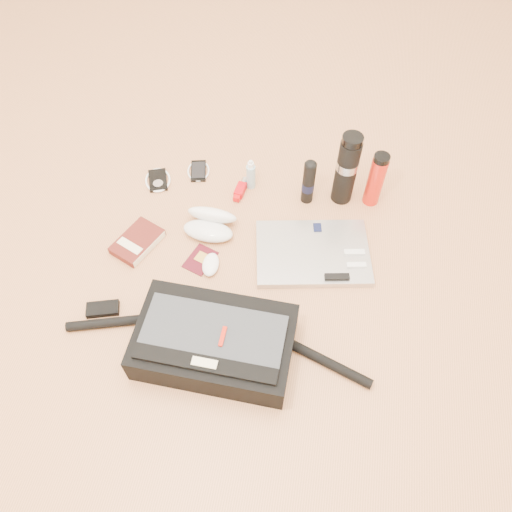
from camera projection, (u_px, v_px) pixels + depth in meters
name	position (u px, v px, depth m)	size (l,w,h in m)	color
ground	(241.00, 284.00, 1.63)	(4.00, 4.00, 0.00)	tan
messenger_bag	(214.00, 342.00, 1.45)	(0.94, 0.29, 0.13)	black
laptop	(313.00, 253.00, 1.69)	(0.42, 0.33, 0.04)	#B0AFB2
book	(138.00, 242.00, 1.71)	(0.17, 0.20, 0.03)	#4F1712
passport	(200.00, 259.00, 1.68)	(0.11, 0.13, 0.01)	#450B15
mouse	(211.00, 265.00, 1.66)	(0.06, 0.10, 0.03)	white
sunglasses_case	(210.00, 223.00, 1.73)	(0.18, 0.15, 0.10)	silver
ipod	(158.00, 180.00, 1.89)	(0.12, 0.13, 0.01)	black
phone	(198.00, 171.00, 1.92)	(0.10, 0.12, 0.01)	black
inhaler	(241.00, 189.00, 1.85)	(0.04, 0.11, 0.03)	#BD0710
spray_bottle	(251.00, 175.00, 1.83)	(0.04, 0.04, 0.13)	#90B9C7
aerosol_can	(309.00, 182.00, 1.76)	(0.06, 0.06, 0.19)	black
thermos_black	(347.00, 169.00, 1.73)	(0.08, 0.08, 0.29)	black
thermos_red	(376.00, 180.00, 1.75)	(0.07, 0.07, 0.22)	red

